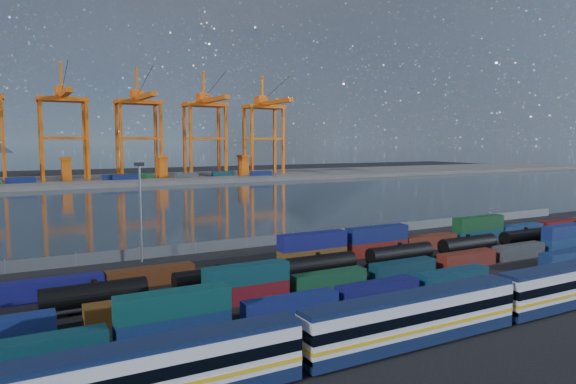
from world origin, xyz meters
TOP-DOWN VIEW (x-y plane):
  - ground at (0.00, 0.00)m, footprint 700.00×700.00m
  - harbor_water at (0.00, 105.00)m, footprint 700.00×700.00m
  - far_quay at (0.00, 210.00)m, footprint 700.00×70.00m
  - distant_mountains at (63.02, 1600.00)m, footprint 2470.00×1100.00m
  - passenger_train at (-14.83, -22.68)m, footprint 76.99×3.09m
  - container_row_south at (-14.43, -9.85)m, footprint 138.92×2.35m
  - container_row_mid at (2.76, -2.18)m, footprint 139.95×2.24m
  - container_row_north at (15.62, 10.96)m, footprint 127.45×2.45m
  - tanker_string at (5.85, 3.17)m, footprint 105.45×2.67m
  - waterfront_fence at (-0.00, 28.00)m, footprint 160.12×0.12m
  - yard_light_mast at (-30.00, 26.00)m, footprint 1.60×0.40m
  - gantry_cranes at (-7.50, 203.47)m, footprint 197.23×42.69m
  - quay_containers at (-11.00, 195.46)m, footprint 172.58×10.99m
  - straddle_carriers at (-2.50, 200.00)m, footprint 140.00×7.00m

SIDE VIEW (x-z plane):
  - ground at x=0.00m, z-range 0.00..0.00m
  - harbor_water at x=0.00m, z-range 0.01..0.01m
  - far_quay at x=0.00m, z-range 0.00..2.00m
  - waterfront_fence at x=0.00m, z-range -0.10..2.10m
  - container_row_mid at x=2.76m, z-range -0.83..3.94m
  - container_row_south at x=-14.43m, z-range -0.80..4.22m
  - tanker_string at x=5.85m, z-range 0.01..3.83m
  - container_row_north at x=15.62m, z-range -0.65..4.56m
  - passenger_train at x=-14.83m, z-range 0.01..5.31m
  - quay_containers at x=-11.00m, z-range 2.00..4.60m
  - straddle_carriers at x=-2.50m, z-range 2.27..13.37m
  - yard_light_mast at x=-30.00m, z-range 1.00..17.60m
  - gantry_cranes at x=-7.50m, z-range 6.53..64.34m
  - distant_mountains at x=63.02m, z-range -39.71..480.29m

